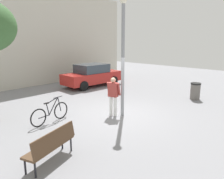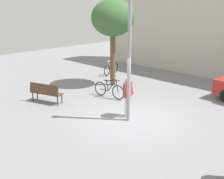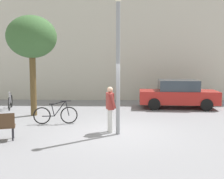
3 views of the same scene
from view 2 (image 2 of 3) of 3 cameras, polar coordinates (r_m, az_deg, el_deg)
name	(u,v)px [view 2 (image 2 of 3)]	position (r m, az deg, el deg)	size (l,w,h in m)	color
ground_plane	(130,117)	(11.87, 3.53, -5.50)	(36.00, 36.00, 0.00)	gray
lamppost	(129,51)	(10.86, 3.41, 7.53)	(0.28, 0.28, 4.85)	gray
person_by_lamppost	(128,94)	(11.65, 3.09, -0.87)	(0.40, 0.63, 1.67)	white
park_bench	(46,91)	(13.75, -12.89, -0.37)	(1.67, 0.95, 0.92)	#513823
plaza_tree	(113,19)	(15.91, 0.16, 13.73)	(2.32, 2.32, 4.70)	brown
bicycle_black	(109,90)	(14.20, -0.55, -0.08)	(1.80, 0.29, 0.97)	black
bicycle_silver	(111,69)	(18.86, -0.16, 4.12)	(0.54, 1.76, 0.97)	black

